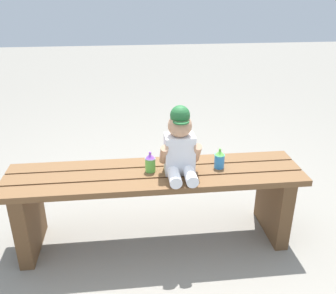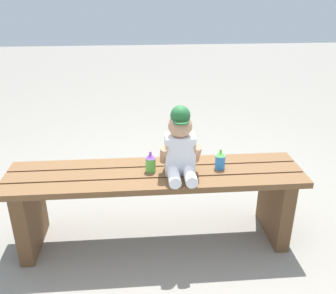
{
  "view_description": "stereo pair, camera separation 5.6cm",
  "coord_description": "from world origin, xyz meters",
  "px_view_note": "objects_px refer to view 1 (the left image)",
  "views": [
    {
      "loc": [
        -0.14,
        -1.89,
        1.49
      ],
      "look_at": [
        0.07,
        -0.05,
        0.66
      ],
      "focal_mm": 39.15,
      "sensor_mm": 36.0,
      "label": 1
    },
    {
      "loc": [
        -0.08,
        -1.9,
        1.49
      ],
      "look_at": [
        0.07,
        -0.05,
        0.66
      ],
      "focal_mm": 39.15,
      "sensor_mm": 36.0,
      "label": 2
    }
  ],
  "objects_px": {
    "park_bench": "(155,194)",
    "sippy_cup_right": "(219,159)",
    "sippy_cup_left": "(150,162)",
    "child_figure": "(180,145)"
  },
  "relations": [
    {
      "from": "park_bench",
      "to": "sippy_cup_right",
      "type": "xyz_separation_m",
      "value": [
        0.39,
        0.02,
        0.21
      ]
    },
    {
      "from": "sippy_cup_left",
      "to": "sippy_cup_right",
      "type": "distance_m",
      "value": 0.41
    },
    {
      "from": "park_bench",
      "to": "child_figure",
      "type": "distance_m",
      "value": 0.36
    },
    {
      "from": "park_bench",
      "to": "sippy_cup_right",
      "type": "bearing_deg",
      "value": 2.29
    },
    {
      "from": "park_bench",
      "to": "sippy_cup_left",
      "type": "distance_m",
      "value": 0.21
    },
    {
      "from": "child_figure",
      "to": "sippy_cup_left",
      "type": "height_order",
      "value": "child_figure"
    },
    {
      "from": "sippy_cup_left",
      "to": "sippy_cup_right",
      "type": "height_order",
      "value": "same"
    },
    {
      "from": "sippy_cup_left",
      "to": "sippy_cup_right",
      "type": "xyz_separation_m",
      "value": [
        0.41,
        0.0,
        0.0
      ]
    },
    {
      "from": "child_figure",
      "to": "sippy_cup_right",
      "type": "distance_m",
      "value": 0.27
    },
    {
      "from": "park_bench",
      "to": "sippy_cup_left",
      "type": "relative_size",
      "value": 14.06
    }
  ]
}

